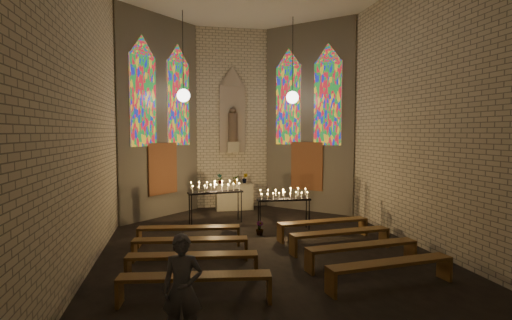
# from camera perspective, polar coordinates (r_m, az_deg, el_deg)

# --- Properties ---
(floor) EXTENTS (12.00, 12.00, 0.00)m
(floor) POSITION_cam_1_polar(r_m,az_deg,el_deg) (10.28, 1.26, -12.79)
(floor) COLOR black
(floor) RESTS_ON ground
(room) EXTENTS (8.22, 12.43, 7.00)m
(room) POSITION_cam_1_polar(r_m,az_deg,el_deg) (13.18, -1.90, 7.24)
(room) COLOR beige
(room) RESTS_ON ground
(altar) EXTENTS (1.40, 0.60, 1.00)m
(altar) POSITION_cam_1_polar(r_m,az_deg,el_deg) (15.41, -3.12, -5.23)
(altar) COLOR #ABA68B
(altar) RESTS_ON ground
(flower_vase_left) EXTENTS (0.23, 0.18, 0.39)m
(flower_vase_left) POSITION_cam_1_polar(r_m,az_deg,el_deg) (15.33, -5.21, -2.67)
(flower_vase_left) COLOR #4C723F
(flower_vase_left) RESTS_ON altar
(flower_vase_center) EXTENTS (0.37, 0.34, 0.33)m
(flower_vase_center) POSITION_cam_1_polar(r_m,az_deg,el_deg) (15.24, -2.88, -2.80)
(flower_vase_center) COLOR #4C723F
(flower_vase_center) RESTS_ON altar
(flower_vase_right) EXTENTS (0.27, 0.25, 0.39)m
(flower_vase_right) POSITION_cam_1_polar(r_m,az_deg,el_deg) (15.41, -1.59, -2.61)
(flower_vase_right) COLOR #4C723F
(flower_vase_right) RESTS_ON altar
(aisle_flower_pot) EXTENTS (0.26, 0.26, 0.40)m
(aisle_flower_pot) POSITION_cam_1_polar(r_m,az_deg,el_deg) (11.69, 0.53, -9.72)
(aisle_flower_pot) COLOR #4C723F
(aisle_flower_pot) RESTS_ON ground
(votive_stand_left) EXTENTS (1.82, 0.73, 1.30)m
(votive_stand_left) POSITION_cam_1_polar(r_m,az_deg,el_deg) (13.06, -5.80, -4.18)
(votive_stand_left) COLOR black
(votive_stand_left) RESTS_ON ground
(votive_stand_right) EXTENTS (1.63, 0.42, 1.19)m
(votive_stand_right) POSITION_cam_1_polar(r_m,az_deg,el_deg) (12.17, 4.00, -5.24)
(votive_stand_right) COLOR black
(votive_stand_right) RESTS_ON ground
(pew_left_0) EXTENTS (2.67, 0.70, 0.51)m
(pew_left_0) POSITION_cam_1_polar(r_m,az_deg,el_deg) (10.74, -9.55, -9.84)
(pew_left_0) COLOR brown
(pew_left_0) RESTS_ON ground
(pew_right_0) EXTENTS (2.67, 0.70, 0.51)m
(pew_right_0) POSITION_cam_1_polar(r_m,az_deg,el_deg) (11.45, 9.58, -8.97)
(pew_right_0) COLOR brown
(pew_right_0) RESTS_ON ground
(pew_left_1) EXTENTS (2.67, 0.70, 0.51)m
(pew_left_1) POSITION_cam_1_polar(r_m,az_deg,el_deg) (9.58, -9.34, -11.55)
(pew_left_1) COLOR brown
(pew_left_1) RESTS_ON ground
(pew_right_1) EXTENTS (2.67, 0.70, 0.51)m
(pew_right_1) POSITION_cam_1_polar(r_m,az_deg,el_deg) (10.37, 11.97, -10.37)
(pew_right_1) COLOR brown
(pew_right_1) RESTS_ON ground
(pew_left_2) EXTENTS (2.67, 0.70, 0.51)m
(pew_left_2) POSITION_cam_1_polar(r_m,az_deg,el_deg) (8.43, -9.06, -13.72)
(pew_left_2) COLOR brown
(pew_left_2) RESTS_ON ground
(pew_right_2) EXTENTS (2.67, 0.70, 0.51)m
(pew_right_2) POSITION_cam_1_polar(r_m,az_deg,el_deg) (9.32, 14.94, -12.08)
(pew_right_2) COLOR brown
(pew_right_2) RESTS_ON ground
(pew_left_3) EXTENTS (2.67, 0.70, 0.51)m
(pew_left_3) POSITION_cam_1_polar(r_m,az_deg,el_deg) (7.29, -8.69, -16.58)
(pew_left_3) COLOR brown
(pew_left_3) RESTS_ON ground
(pew_right_3) EXTENTS (2.67, 0.70, 0.51)m
(pew_right_3) POSITION_cam_1_polar(r_m,az_deg,el_deg) (8.30, 18.69, -14.16)
(pew_right_3) COLOR brown
(pew_right_3) RESTS_ON ground
(visitor) EXTENTS (0.62, 0.47, 1.56)m
(visitor) POSITION_cam_1_polar(r_m,az_deg,el_deg) (5.94, -10.46, -17.71)
(visitor) COLOR #494A53
(visitor) RESTS_ON ground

